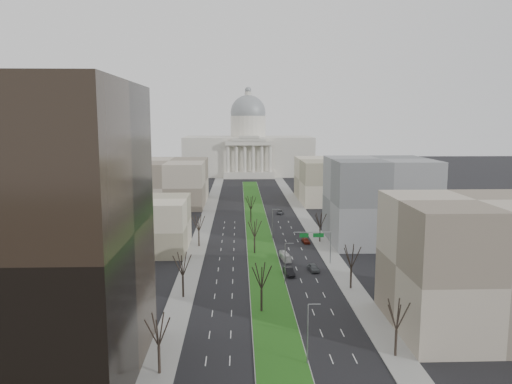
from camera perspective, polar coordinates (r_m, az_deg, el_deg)
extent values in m
plane|color=black|center=(171.09, 0.08, -3.50)|extent=(600.00, 600.00, 0.00)
cube|color=#999993|center=(170.09, 0.09, -3.54)|extent=(8.00, 222.00, 0.15)
cube|color=#1C4F15|center=(170.07, 0.09, -3.51)|extent=(7.70, 221.70, 0.06)
cube|color=gray|center=(147.03, -6.43, -5.49)|extent=(5.00, 330.00, 0.15)
cube|color=gray|center=(148.46, 7.22, -5.37)|extent=(5.00, 330.00, 0.15)
cube|color=beige|center=(318.23, -0.90, 4.19)|extent=(80.00, 40.00, 24.00)
cube|color=beige|center=(296.25, -0.81, 1.93)|extent=(30.00, 6.00, 4.00)
cube|color=beige|center=(294.73, -0.82, 5.61)|extent=(28.00, 5.00, 2.50)
cube|color=beige|center=(294.64, -0.82, 6.00)|extent=(20.00, 5.00, 1.80)
cube|color=beige|center=(294.58, -0.82, 6.31)|extent=(12.00, 5.00, 1.60)
cylinder|color=beige|center=(317.43, -0.91, 7.43)|extent=(22.00, 22.00, 14.00)
sphere|color=gray|center=(317.41, -0.91, 9.05)|extent=(22.00, 22.00, 22.00)
cylinder|color=beige|center=(317.73, -0.91, 11.04)|extent=(4.00, 4.00, 4.00)
sphere|color=gray|center=(317.89, -0.92, 11.58)|extent=(4.00, 4.00, 4.00)
cylinder|color=beige|center=(295.31, -3.24, 3.85)|extent=(2.00, 2.00, 16.00)
cylinder|color=beige|center=(295.24, -2.27, 3.86)|extent=(2.00, 2.00, 16.00)
cylinder|color=beige|center=(295.26, -1.30, 3.86)|extent=(2.00, 2.00, 16.00)
cylinder|color=beige|center=(295.36, -0.33, 3.86)|extent=(2.00, 2.00, 16.00)
cylinder|color=beige|center=(295.55, 0.64, 3.87)|extent=(2.00, 2.00, 16.00)
cylinder|color=beige|center=(295.82, 1.61, 3.87)|extent=(2.00, 2.00, 16.00)
cube|color=black|center=(73.86, -26.80, -4.38)|extent=(34.00, 30.00, 40.00)
cube|color=tan|center=(137.95, -13.24, -3.64)|extent=(26.00, 22.00, 14.00)
cube|color=gray|center=(91.65, 23.53, -7.63)|extent=(26.00, 24.00, 22.00)
cube|color=slate|center=(146.80, 13.87, -0.96)|extent=(28.00, 26.00, 24.00)
cube|color=gray|center=(210.97, -9.86, 1.12)|extent=(30.00, 40.00, 18.00)
cube|color=tan|center=(217.83, 8.89, 1.36)|extent=(30.00, 40.00, 18.00)
cylinder|color=black|center=(74.08, -11.00, -18.35)|extent=(0.40, 0.40, 4.08)
cylinder|color=black|center=(101.49, -8.34, -10.70)|extent=(0.40, 0.40, 4.32)
cylinder|color=black|center=(139.75, -6.54, -5.37)|extent=(0.40, 0.40, 4.22)
cylinder|color=black|center=(80.25, 15.68, -16.31)|extent=(0.40, 0.40, 4.13)
cylinder|color=black|center=(107.20, 10.79, -9.69)|extent=(0.40, 0.40, 4.42)
cylinder|color=black|center=(145.09, 7.31, -4.91)|extent=(0.40, 0.40, 4.03)
cylinder|color=black|center=(93.44, 0.63, -12.31)|extent=(0.40, 0.40, 4.32)
cylinder|color=black|center=(131.59, -0.17, -6.16)|extent=(0.40, 0.40, 4.32)
cylinder|color=black|center=(170.60, -0.59, -2.79)|extent=(0.40, 0.40, 4.32)
cylinder|color=gray|center=(74.61, 5.92, -15.94)|extent=(0.20, 0.20, 9.00)
cylinder|color=gray|center=(72.97, 6.69, -12.61)|extent=(1.80, 0.12, 0.12)
cylinder|color=gray|center=(107.26, 3.34, -8.26)|extent=(0.20, 0.20, 9.00)
cylinder|color=gray|center=(106.12, 3.85, -5.87)|extent=(1.80, 0.12, 0.12)
cylinder|color=gray|center=(145.91, 1.89, -3.77)|extent=(0.20, 0.20, 9.00)
cylinder|color=gray|center=(145.08, 2.25, -1.99)|extent=(1.80, 0.12, 0.12)
cylinder|color=gray|center=(123.41, 8.51, -6.35)|extent=(0.24, 0.24, 8.00)
cylinder|color=gray|center=(121.73, 6.46, -4.58)|extent=(9.00, 0.18, 0.18)
cube|color=#0C591E|center=(122.21, 7.15, -4.93)|extent=(2.60, 0.08, 1.00)
cube|color=#0C591E|center=(121.71, 5.52, -4.95)|extent=(2.20, 0.08, 1.00)
imported|color=#505458|center=(118.07, 6.57, -8.59)|extent=(2.63, 5.09, 1.66)
imported|color=black|center=(114.63, 3.78, -9.07)|extent=(2.50, 5.35, 1.70)
imported|color=#651A0D|center=(143.86, 5.71, -5.56)|extent=(2.30, 4.67, 1.30)
imported|color=#414247|center=(186.49, 2.75, -2.29)|extent=(2.77, 5.32, 1.43)
imported|color=white|center=(126.11, 3.36, -7.38)|extent=(2.56, 7.09, 1.93)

